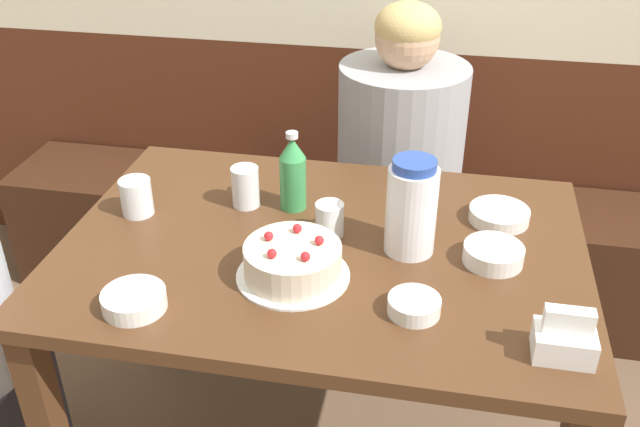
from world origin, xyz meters
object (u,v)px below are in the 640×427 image
object	(u,v)px
bench_seat	(364,246)
glass_water_tall	(245,187)
glass_shot_small	(330,219)
bowl_rice_small	(493,255)
water_pitcher	(411,207)
napkin_holder	(565,339)
bowl_soup_white	(499,215)
soju_bottle	(293,173)
glass_tumbler_short	(136,197)
birthday_cake	(293,262)
bowl_sauce_shallow	(134,300)
person_teal_shirt	(398,183)
bowl_side_dish	(414,306)

from	to	relation	value
bench_seat	glass_water_tall	world-z (taller)	glass_water_tall
glass_shot_small	glass_water_tall	bearing A→B (deg)	157.04
bowl_rice_small	glass_water_tall	world-z (taller)	glass_water_tall
water_pitcher	bowl_rice_small	xyz separation A→B (m)	(0.19, -0.02, -0.09)
bench_seat	napkin_holder	world-z (taller)	napkin_holder
bowl_soup_white	soju_bottle	bearing A→B (deg)	-176.60
water_pitcher	napkin_holder	xyz separation A→B (m)	(0.31, -0.30, -0.07)
glass_tumbler_short	glass_shot_small	world-z (taller)	glass_tumbler_short
glass_water_tall	water_pitcher	bearing A→B (deg)	-16.76
birthday_cake	bowl_rice_small	xyz separation A→B (m)	(0.42, 0.13, -0.02)
birthday_cake	glass_tumbler_short	world-z (taller)	birthday_cake
bowl_sauce_shallow	person_teal_shirt	world-z (taller)	person_teal_shirt
birthday_cake	glass_shot_small	size ratio (longest dim) A/B	3.00
napkin_holder	glass_shot_small	xyz separation A→B (m)	(-0.49, 0.33, 0.00)
bowl_rice_small	glass_tumbler_short	bearing A→B (deg)	176.41
birthday_cake	bowl_rice_small	world-z (taller)	birthday_cake
bowl_rice_small	bowl_sauce_shallow	world-z (taller)	bowl_rice_small
birthday_cake	water_pitcher	xyz separation A→B (m)	(0.23, 0.15, 0.07)
napkin_holder	bowl_rice_small	xyz separation A→B (m)	(-0.12, 0.28, -0.02)
bowl_soup_white	glass_water_tall	xyz separation A→B (m)	(-0.62, -0.04, 0.04)
glass_tumbler_short	glass_shot_small	size ratio (longest dim) A/B	1.12
bowl_soup_white	glass_tumbler_short	world-z (taller)	glass_tumbler_short
birthday_cake	napkin_holder	bearing A→B (deg)	-15.28
napkin_holder	bowl_rice_small	bearing A→B (deg)	113.09
bowl_sauce_shallow	soju_bottle	bearing A→B (deg)	63.93
person_teal_shirt	soju_bottle	bearing A→B (deg)	-22.80
birthday_cake	soju_bottle	bearing A→B (deg)	102.62
glass_shot_small	bench_seat	bearing A→B (deg)	90.65
bench_seat	glass_tumbler_short	xyz separation A→B (m)	(-0.47, -0.78, 0.59)
water_pitcher	person_teal_shirt	size ratio (longest dim) A/B	0.20
napkin_holder	bowl_side_dish	bearing A→B (deg)	165.14
water_pitcher	bowl_side_dish	world-z (taller)	water_pitcher
bowl_side_dish	glass_tumbler_short	world-z (taller)	glass_tumbler_short
bowl_sauce_shallow	bowl_rice_small	bearing A→B (deg)	22.97
bowl_rice_small	bowl_sauce_shallow	bearing A→B (deg)	-157.03
water_pitcher	glass_tumbler_short	size ratio (longest dim) A/B	2.46
glass_tumbler_short	person_teal_shirt	world-z (taller)	person_teal_shirt
water_pitcher	bowl_side_dish	distance (m)	0.25
water_pitcher	napkin_holder	bearing A→B (deg)	-44.39
water_pitcher	bowl_rice_small	distance (m)	0.21
bowl_rice_small	glass_shot_small	world-z (taller)	glass_shot_small
bowl_soup_white	person_teal_shirt	distance (m)	0.60
napkin_holder	glass_tumbler_short	size ratio (longest dim) A/B	1.21
soju_bottle	napkin_holder	world-z (taller)	soju_bottle
soju_bottle	napkin_holder	size ratio (longest dim) A/B	1.84
glass_shot_small	bowl_side_dish	bearing A→B (deg)	-49.61
soju_bottle	bowl_side_dish	size ratio (longest dim) A/B	1.91
soju_bottle	bowl_rice_small	world-z (taller)	soju_bottle
soju_bottle	glass_water_tall	size ratio (longest dim) A/B	1.97
soju_bottle	person_teal_shirt	xyz separation A→B (m)	(0.22, 0.53, -0.28)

